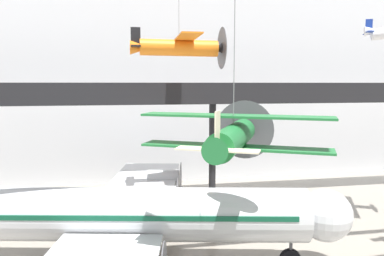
# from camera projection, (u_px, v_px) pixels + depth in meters

# --- Properties ---
(hangar_back_wall) EXTENTS (140.00, 3.00, 23.92)m
(hangar_back_wall) POSITION_uv_depth(u_px,v_px,m) (198.00, 79.00, 44.66)
(hangar_back_wall) COLOR silver
(hangar_back_wall) RESTS_ON ground
(mezzanine_walkway) EXTENTS (110.00, 3.20, 11.44)m
(mezzanine_walkway) POSITION_uv_depth(u_px,v_px,m) (215.00, 100.00, 36.48)
(mezzanine_walkway) COLOR black
(mezzanine_walkway) RESTS_ON ground
(airliner_silver_main) EXTENTS (30.28, 34.81, 9.64)m
(airliner_silver_main) POSITION_uv_depth(u_px,v_px,m) (103.00, 215.00, 22.73)
(airliner_silver_main) COLOR silver
(airliner_silver_main) RESTS_ON ground
(suspended_plane_orange_highwing) EXTENTS (7.34, 9.03, 6.68)m
(suspended_plane_orange_highwing) POSITION_uv_depth(u_px,v_px,m) (179.00, 47.00, 28.47)
(suspended_plane_orange_highwing) COLOR orange
(suspended_plane_green_biplane) EXTENTS (8.32, 7.37, 11.53)m
(suspended_plane_green_biplane) POSITION_uv_depth(u_px,v_px,m) (233.00, 137.00, 16.64)
(suspended_plane_green_biplane) COLOR #1E6B33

